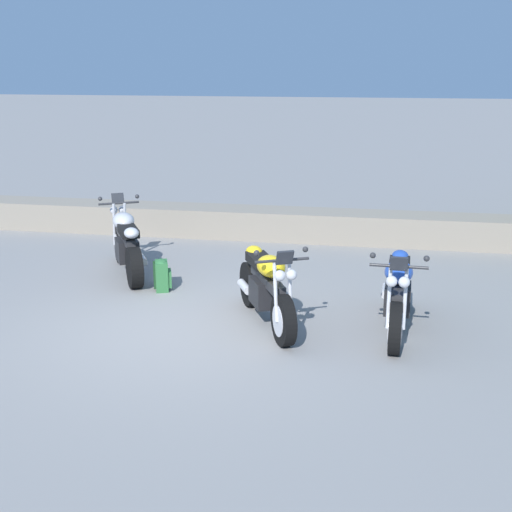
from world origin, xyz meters
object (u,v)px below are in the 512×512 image
object	(u,v)px
motorcycle_silver_near_left	(126,244)
rider_backpack	(162,274)
motorcycle_blue_far_right	(397,294)
motorcycle_yellow_centre	(267,288)

from	to	relation	value
motorcycle_silver_near_left	rider_backpack	distance (m)	1.08
motorcycle_blue_far_right	rider_backpack	world-z (taller)	motorcycle_blue_far_right
motorcycle_yellow_centre	motorcycle_blue_far_right	bearing A→B (deg)	2.20
rider_backpack	motorcycle_yellow_centre	bearing A→B (deg)	-31.53
motorcycle_blue_far_right	rider_backpack	bearing A→B (deg)	163.36
motorcycle_silver_near_left	motorcycle_blue_far_right	bearing A→B (deg)	-22.05
motorcycle_blue_far_right	rider_backpack	size ratio (longest dim) A/B	4.39
motorcycle_blue_far_right	rider_backpack	xyz separation A→B (m)	(-3.39, 1.01, -0.24)
motorcycle_silver_near_left	rider_backpack	bearing A→B (deg)	-40.47
motorcycle_silver_near_left	motorcycle_blue_far_right	size ratio (longest dim) A/B	0.91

